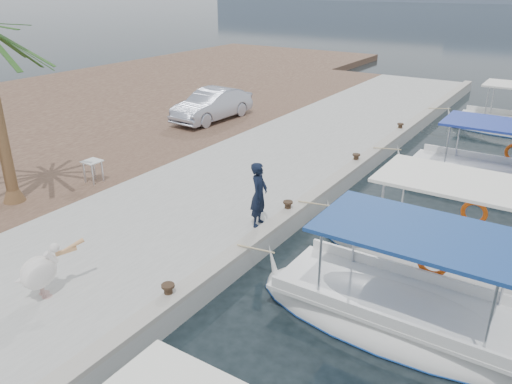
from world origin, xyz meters
TOP-DOWN VIEW (x-y plane):
  - ground at (0.00, 0.00)m, footprint 400.00×400.00m
  - concrete_quay at (-3.00, 5.00)m, footprint 6.00×40.00m
  - quay_curb at (-0.22, 5.00)m, footprint 0.44×40.00m
  - cobblestone_strip at (-8.00, 5.00)m, footprint 4.00×40.00m
  - land_backing at (-18.00, 5.00)m, footprint 16.00×60.00m
  - fishing_caique_b at (3.74, -1.08)m, footprint 6.31×2.42m
  - fishing_caique_c at (3.98, 2.04)m, footprint 6.79×2.43m
  - fishing_caique_d at (4.28, 8.10)m, footprint 7.17×2.36m
  - mooring_bollards at (-0.35, 1.50)m, footprint 0.28×20.28m
  - pelican at (-2.60, -4.83)m, footprint 0.70×1.43m
  - fisherman at (-0.60, 0.37)m, footprint 0.56×0.73m
  - parked_car at (-8.40, 8.48)m, footprint 1.76×4.46m
  - folding_table at (-6.81, 0.07)m, footprint 0.55×0.55m

SIDE VIEW (x-z plane):
  - ground at x=0.00m, z-range 0.00..0.00m
  - fishing_caique_c at x=3.98m, z-range -1.29..1.54m
  - fishing_caique_b at x=3.74m, z-range -1.29..1.54m
  - fishing_caique_d at x=4.28m, z-range -1.22..1.61m
  - land_backing at x=-18.00m, z-range 0.00..0.48m
  - concrete_quay at x=-3.00m, z-range 0.00..0.50m
  - cobblestone_strip at x=-8.00m, z-range 0.00..0.50m
  - quay_curb at x=-0.22m, z-range 0.50..0.62m
  - mooring_bollards at x=-0.35m, z-range 0.53..0.86m
  - folding_table at x=-6.81m, z-range 0.66..1.39m
  - pelican at x=-2.60m, z-range 0.52..1.62m
  - parked_car at x=-8.40m, z-range 0.50..1.95m
  - fisherman at x=-0.60m, z-range 0.50..2.27m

